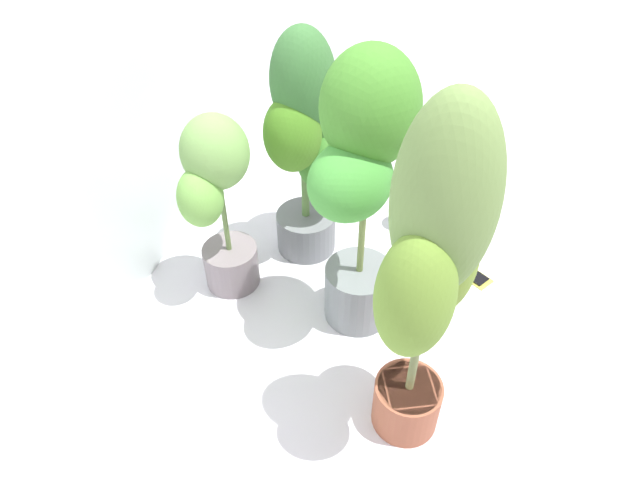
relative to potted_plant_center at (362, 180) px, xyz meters
name	(u,v)px	position (x,y,z in m)	size (l,w,h in m)	color
ground_plane	(382,326)	(-0.01, -0.10, -0.56)	(8.00, 8.00, 0.00)	silver
potted_plant_center	(362,180)	(0.00, 0.00, 0.00)	(0.41, 0.34, 0.92)	slate
potted_plant_front_left	(431,268)	(-0.33, -0.22, 0.04)	(0.36, 0.26, 1.00)	#9A5339
potted_plant_back_center	(217,198)	(0.03, 0.46, -0.18)	(0.28, 0.22, 0.65)	slate
potted_plant_back_right	(307,138)	(0.31, 0.25, -0.09)	(0.37, 0.31, 0.84)	slate
cell_phone	(472,274)	(0.31, -0.36, -0.55)	(0.14, 0.16, 0.01)	#CAC648
nutrient_bottle	(418,202)	(0.53, -0.13, -0.44)	(0.09, 0.09, 0.26)	green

